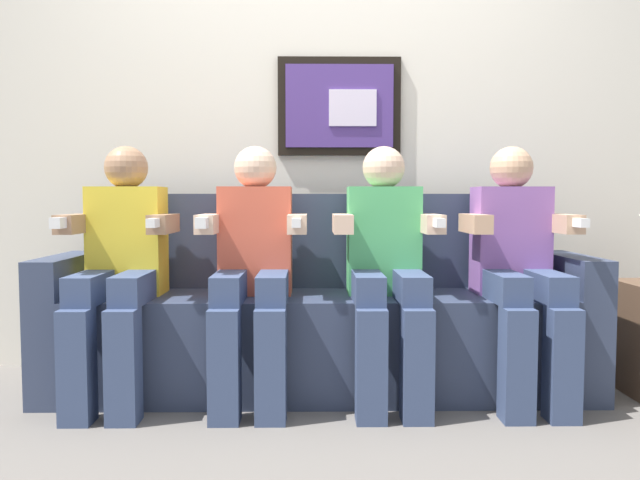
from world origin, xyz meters
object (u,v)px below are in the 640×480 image
at_px(couch, 319,321).
at_px(person_right_center, 386,262).
at_px(person_leftmost, 120,262).
at_px(person_left_center, 253,262).
at_px(person_rightmost, 519,261).

bearing_deg(couch, person_right_center, -30.39).
height_order(person_leftmost, person_right_center, same).
distance_m(couch, person_left_center, 0.44).
height_order(couch, person_leftmost, person_leftmost).
xyz_separation_m(couch, person_right_center, (0.29, -0.17, 0.29)).
distance_m(couch, person_right_center, 0.44).
xyz_separation_m(person_right_center, person_rightmost, (0.57, 0.00, 0.00)).
relative_size(person_leftmost, person_right_center, 1.00).
height_order(person_leftmost, person_left_center, same).
bearing_deg(person_left_center, person_leftmost, 180.00).
bearing_deg(person_leftmost, person_right_center, 0.02).
bearing_deg(person_leftmost, couch, 11.11).
height_order(person_leftmost, person_rightmost, same).
bearing_deg(person_rightmost, couch, 168.93).
relative_size(couch, person_left_center, 2.20).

